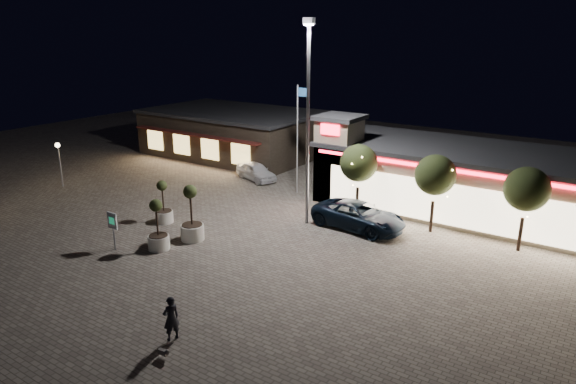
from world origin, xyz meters
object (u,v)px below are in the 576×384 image
Objects in this scene: pickup_truck at (359,216)px; valet_sign at (113,224)px; planter_left at (164,210)px; planter_mid at (158,234)px; white_sedan at (256,171)px; pedestrian at (171,318)px.

valet_sign is at bearing 142.52° from pickup_truck.
planter_mid reaches higher than planter_left.
planter_left is 1.26× the size of valet_sign.
white_sedan is at bearing 105.76° from planter_mid.
white_sedan is 1.90× the size of valet_sign.
pickup_truck is at bearing 49.54° from planter_mid.
planter_mid is at bearing 144.78° from pickup_truck.
pedestrian is 9.12m from planter_mid.
planter_left is at bearing -154.48° from white_sedan.
pedestrian is 0.63× the size of planter_mid.
pedestrian reaches higher than white_sedan.
pedestrian is 0.85× the size of valet_sign.
pickup_truck is at bearing 47.28° from valet_sign.
pickup_truck is at bearing -93.03° from white_sedan.
planter_mid is 1.34× the size of valet_sign.
planter_left is (-10.65, -6.04, 0.05)m from pickup_truck.
valet_sign is (-1.97, -1.44, 0.63)m from planter_mid.
pedestrian is at bearing -131.07° from white_sedan.
pickup_truck is 3.14× the size of pedestrian.
white_sedan is at bearing 97.34° from valet_sign.
white_sedan is at bearing 72.39° from pickup_truck.
pedestrian is at bearing -39.17° from planter_mid.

